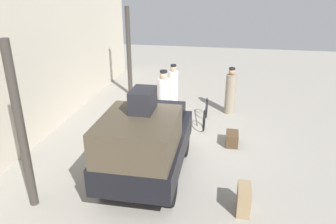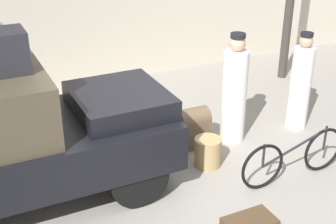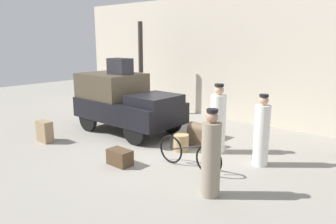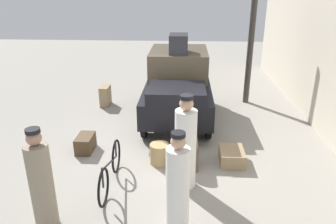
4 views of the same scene
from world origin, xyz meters
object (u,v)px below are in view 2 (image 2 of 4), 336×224
Objects in this scene: conductor_in_dark_uniform at (234,93)px; trunk_large_brown at (158,117)px; trunk_wicker_pale at (193,126)px; porter_with_bicycle at (300,85)px; truck at (21,133)px; bicycle at (294,157)px; wicker_basket at (208,152)px.

conductor_in_dark_uniform reaches higher than trunk_large_brown.
trunk_wicker_pale is at bearing 172.89° from conductor_in_dark_uniform.
porter_with_bicycle reaches higher than trunk_large_brown.
trunk_large_brown is 0.95m from trunk_wicker_pale.
conductor_in_dark_uniform is 1.07× the size of porter_with_bicycle.
truck is at bearing -153.68° from trunk_large_brown.
porter_with_bicycle is (1.27, -0.11, -0.05)m from conductor_in_dark_uniform.
porter_with_bicycle reaches higher than bicycle.
bicycle reaches higher than trunk_wicker_pale.
wicker_basket is at bearing 137.08° from bicycle.
trunk_wicker_pale is at bearing 6.80° from truck.
porter_with_bicycle is 2.02m from trunk_wicker_pale.
bicycle is at bearing -131.42° from porter_with_bicycle.
bicycle is at bearing -60.87° from trunk_wicker_pale.
wicker_basket is at bearing -145.14° from conductor_in_dark_uniform.
bicycle is 2.69× the size of trunk_wicker_pale.
trunk_wicker_pale reaches higher than wicker_basket.
porter_with_bicycle is (4.64, 0.12, -0.21)m from truck.
wicker_basket is at bearing -6.96° from truck.
porter_with_bicycle is 2.50m from trunk_large_brown.
porter_with_bicycle is at bearing -27.16° from trunk_large_brown.
truck is 2.90m from trunk_large_brown.
trunk_large_brown is at bearing 101.85° from trunk_wicker_pale.
truck is 3.39m from conductor_in_dark_uniform.
conductor_in_dark_uniform is at bearing -48.24° from trunk_large_brown.
bicycle is 1.26m from wicker_basket.
trunk_wicker_pale is (0.09, 0.64, 0.12)m from wicker_basket.
truck is at bearing 173.04° from wicker_basket.
truck reaches higher than trunk_large_brown.
wicker_basket is (-0.91, 0.85, -0.13)m from bicycle.
trunk_large_brown is (-0.10, 1.55, -0.07)m from wicker_basket.
trunk_wicker_pale is at bearing 174.31° from porter_with_bicycle.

